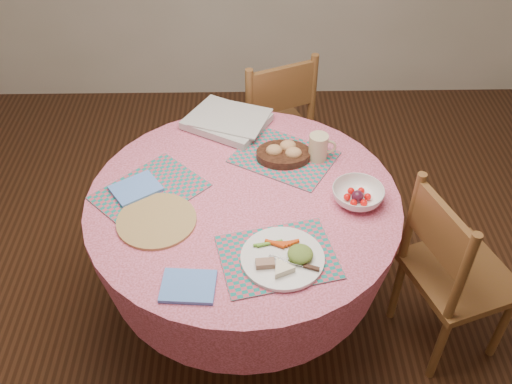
% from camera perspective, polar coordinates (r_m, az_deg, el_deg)
% --- Properties ---
extents(ground, '(4.00, 4.00, 0.00)m').
position_cam_1_polar(ground, '(2.80, -1.05, -12.05)').
color(ground, '#331C0F').
rests_on(ground, ground).
extents(dining_table, '(1.24, 1.24, 0.75)m').
position_cam_1_polar(dining_table, '(2.37, -1.21, -4.07)').
color(dining_table, pink).
rests_on(dining_table, ground).
extents(chair_right, '(0.50, 0.51, 0.88)m').
position_cam_1_polar(chair_right, '(2.49, 18.97, -7.51)').
color(chair_right, brown).
rests_on(chair_right, ground).
extents(chair_back, '(0.55, 0.54, 0.92)m').
position_cam_1_polar(chair_back, '(3.10, 1.37, 6.78)').
color(chair_back, brown).
rests_on(chair_back, ground).
extents(placemat_front, '(0.46, 0.38, 0.01)m').
position_cam_1_polar(placemat_front, '(2.02, 2.21, -6.51)').
color(placemat_front, '#157A73').
rests_on(placemat_front, dining_table).
extents(placemat_left, '(0.50, 0.49, 0.01)m').
position_cam_1_polar(placemat_left, '(2.30, -10.57, 0.03)').
color(placemat_left, '#157A73').
rests_on(placemat_left, dining_table).
extents(placemat_back, '(0.50, 0.46, 0.01)m').
position_cam_1_polar(placemat_back, '(2.43, 2.83, 3.51)').
color(placemat_back, '#157A73').
rests_on(placemat_back, dining_table).
extents(wicker_trivet, '(0.30, 0.30, 0.01)m').
position_cam_1_polar(wicker_trivet, '(2.17, -9.91, -2.83)').
color(wicker_trivet, '#A77B48').
rests_on(wicker_trivet, dining_table).
extents(napkin_near, '(0.19, 0.15, 0.01)m').
position_cam_1_polar(napkin_near, '(1.94, -6.78, -9.34)').
color(napkin_near, '#5889E3').
rests_on(napkin_near, dining_table).
extents(napkin_far, '(0.23, 0.22, 0.01)m').
position_cam_1_polar(napkin_far, '(2.31, -11.93, 0.34)').
color(napkin_far, '#5889E3').
rests_on(napkin_far, placemat_left).
extents(dinner_plate, '(0.29, 0.29, 0.05)m').
position_cam_1_polar(dinner_plate, '(1.99, 2.87, -6.56)').
color(dinner_plate, white).
rests_on(dinner_plate, placemat_front).
extents(bread_bowl, '(0.23, 0.23, 0.08)m').
position_cam_1_polar(bread_bowl, '(2.41, 2.81, 3.93)').
color(bread_bowl, black).
rests_on(bread_bowl, placemat_back).
extents(latte_mug, '(0.12, 0.08, 0.12)m').
position_cam_1_polar(latte_mug, '(2.40, 6.31, 4.48)').
color(latte_mug, '#CCBA8C').
rests_on(latte_mug, placemat_back).
extents(fruit_bowl, '(0.26, 0.26, 0.06)m').
position_cam_1_polar(fruit_bowl, '(2.24, 10.13, -0.33)').
color(fruit_bowl, white).
rests_on(fruit_bowl, dining_table).
extents(newspaper_stack, '(0.43, 0.40, 0.04)m').
position_cam_1_polar(newspaper_stack, '(2.61, -2.88, 7.15)').
color(newspaper_stack, silver).
rests_on(newspaper_stack, dining_table).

